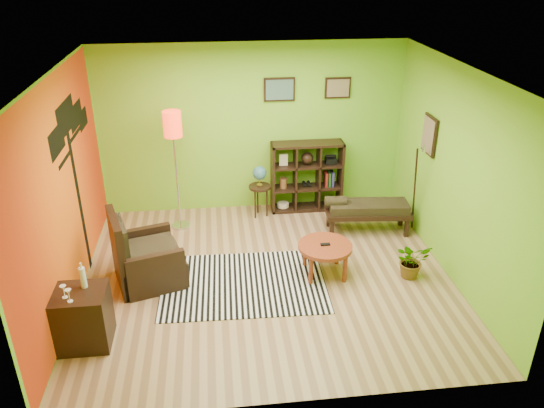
{
  "coord_description": "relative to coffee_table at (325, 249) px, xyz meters",
  "views": [
    {
      "loc": [
        -0.65,
        -6.09,
        4.1
      ],
      "look_at": [
        0.09,
        0.13,
        1.05
      ],
      "focal_mm": 35.0,
      "sensor_mm": 36.0,
      "label": 1
    }
  ],
  "objects": [
    {
      "name": "bench",
      "position": [
        0.89,
        1.12,
        0.0
      ],
      "size": [
        1.37,
        0.59,
        0.62
      ],
      "color": "black",
      "rests_on": "ground"
    },
    {
      "name": "cube_shelf",
      "position": [
        0.12,
        2.03,
        0.21
      ],
      "size": [
        1.2,
        0.35,
        1.2
      ],
      "color": "black",
      "rests_on": "ground"
    },
    {
      "name": "side_cabinet",
      "position": [
        -3.0,
        -1.08,
        -0.04
      ],
      "size": [
        0.58,
        0.53,
        1.0
      ],
      "color": "black",
      "rests_on": "ground"
    },
    {
      "name": "ground",
      "position": [
        -0.8,
        0.0,
        -0.39
      ],
      "size": [
        5.0,
        5.0,
        0.0
      ],
      "primitive_type": "plane",
      "color": "tan",
      "rests_on": "ground"
    },
    {
      "name": "globe_table",
      "position": [
        -0.71,
        1.86,
        0.28
      ],
      "size": [
        0.37,
        0.37,
        0.89
      ],
      "color": "black",
      "rests_on": "ground"
    },
    {
      "name": "potted_plant",
      "position": [
        1.17,
        -0.2,
        -0.19
      ],
      "size": [
        0.55,
        0.59,
        0.4
      ],
      "primitive_type": "imported",
      "rotation": [
        0.0,
        0.0,
        0.2
      ],
      "color": "#26661E",
      "rests_on": "ground"
    },
    {
      "name": "zebra_rug",
      "position": [
        -1.13,
        -0.12,
        -0.39
      ],
      "size": [
        2.25,
        1.6,
        0.01
      ],
      "primitive_type": "cube",
      "rotation": [
        0.0,
        0.0,
        -0.03
      ],
      "color": "white",
      "rests_on": "ground"
    },
    {
      "name": "coffee_table",
      "position": [
        0.0,
        0.0,
        0.0
      ],
      "size": [
        0.74,
        0.74,
        0.47
      ],
      "color": "maroon",
      "rests_on": "ground"
    },
    {
      "name": "floor_lamp",
      "position": [
        -2.03,
        1.62,
        1.17
      ],
      "size": [
        0.29,
        0.29,
        1.92
      ],
      "color": "silver",
      "rests_on": "ground"
    },
    {
      "name": "armchair",
      "position": [
        -2.43,
        0.11,
        -0.08
      ],
      "size": [
        1.06,
        1.05,
        1.04
      ],
      "color": "black",
      "rests_on": "ground"
    },
    {
      "name": "room_shell",
      "position": [
        -0.89,
        0.02,
        1.41
      ],
      "size": [
        5.04,
        4.54,
        2.82
      ],
      "color": "#78C228",
      "rests_on": "ground"
    }
  ]
}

